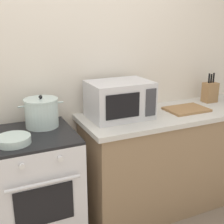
{
  "coord_description": "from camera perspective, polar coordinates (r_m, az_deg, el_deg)",
  "views": [
    {
      "loc": [
        -0.66,
        -1.43,
        1.7
      ],
      "look_at": [
        0.28,
        0.6,
        1.0
      ],
      "focal_mm": 47.98,
      "sensor_mm": 36.0,
      "label": 1
    }
  ],
  "objects": [
    {
      "name": "countertop_right",
      "position": [
        2.69,
        11.9,
        -0.26
      ],
      "size": [
        1.7,
        0.6,
        0.04
      ],
      "primitive_type": "cube",
      "color": "beige",
      "rests_on": "lower_cabinet_right"
    },
    {
      "name": "stove",
      "position": [
        2.4,
        -14.23,
        -14.35
      ],
      "size": [
        0.6,
        0.64,
        0.92
      ],
      "color": "silver",
      "rests_on": "ground_plane"
    },
    {
      "name": "frying_pan",
      "position": [
        2.05,
        -18.49,
        -5.1
      ],
      "size": [
        0.42,
        0.22,
        0.05
      ],
      "color": "silver",
      "rests_on": "stove"
    },
    {
      "name": "back_wall",
      "position": [
        2.62,
        -2.99,
        7.49
      ],
      "size": [
        4.4,
        0.1,
        2.5
      ],
      "primitive_type": "cube",
      "color": "silver",
      "rests_on": "ground_plane"
    },
    {
      "name": "cutting_board",
      "position": [
        2.74,
        14.01,
        0.51
      ],
      "size": [
        0.36,
        0.26,
        0.02
      ],
      "primitive_type": "cube",
      "color": "#997047",
      "rests_on": "countertop_right"
    },
    {
      "name": "stock_pot",
      "position": [
        2.29,
        -13.26,
        -0.12
      ],
      "size": [
        0.33,
        0.25,
        0.24
      ],
      "color": "silver",
      "rests_on": "stove"
    },
    {
      "name": "microwave",
      "position": [
        2.43,
        1.44,
        2.38
      ],
      "size": [
        0.5,
        0.37,
        0.3
      ],
      "color": "silver",
      "rests_on": "countertop_right"
    },
    {
      "name": "lower_cabinet_right",
      "position": [
        2.86,
        11.33,
        -9.07
      ],
      "size": [
        1.64,
        0.56,
        0.88
      ],
      "primitive_type": "cube",
      "color": "#8C7051",
      "rests_on": "ground_plane"
    },
    {
      "name": "knife_block",
      "position": [
        3.06,
        18.17,
        3.65
      ],
      "size": [
        0.13,
        0.1,
        0.28
      ],
      "color": "#997047",
      "rests_on": "countertop_right"
    }
  ]
}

